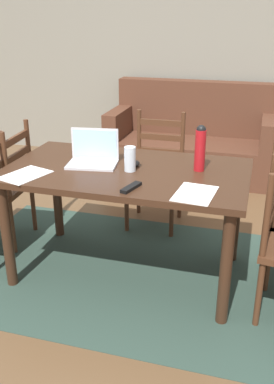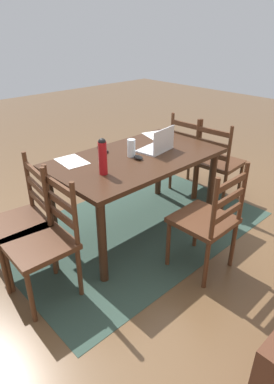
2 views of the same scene
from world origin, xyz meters
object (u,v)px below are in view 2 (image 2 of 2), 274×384
object	(u,v)px
drinking_glass	(131,148)
tv_remote	(103,150)
chair_far_head	(208,221)
chair_right_near	(22,222)
laptop	(158,145)
chair_left_far	(218,163)
chair_left_near	(192,154)
chair_right_far	(44,241)
dining_table	(136,166)
computer_mouse	(138,157)
water_bottle	(103,156)

from	to	relation	value
drinking_glass	tv_remote	xyz separation A→B (m)	(0.10, -0.29, -0.07)
chair_far_head	chair_right_near	xyz separation A→B (m)	(1.07, -0.99, 0.00)
laptop	drinking_glass	distance (m)	0.29
chair_left_far	laptop	bearing A→B (deg)	-9.64
drinking_glass	laptop	bearing A→B (deg)	165.51
chair_left_near	drinking_glass	world-z (taller)	chair_left_near
chair_right_far	chair_left_far	size ratio (longest dim) A/B	1.00
tv_remote	dining_table	bearing A→B (deg)	-52.70
dining_table	chair_left_far	world-z (taller)	chair_left_far
laptop	chair_far_head	bearing A→B (deg)	72.66
chair_left_far	computer_mouse	xyz separation A→B (m)	(1.11, -0.12, 0.33)
chair_right_far	drinking_glass	world-z (taller)	chair_right_far
laptop	chair_left_near	bearing A→B (deg)	-165.17
chair_right_far	tv_remote	bearing A→B (deg)	-151.81
chair_far_head	chair_right_near	world-z (taller)	same
chair_far_head	dining_table	bearing A→B (deg)	-89.97
chair_left_near	drinking_glass	size ratio (longest dim) A/B	5.99
dining_table	water_bottle	bearing A→B (deg)	12.64
water_bottle	tv_remote	xyz separation A→B (m)	(-0.33, -0.43, -0.14)
computer_mouse	tv_remote	world-z (taller)	computer_mouse
water_bottle	drinking_glass	bearing A→B (deg)	-162.66
chair_far_head	chair_right_near	distance (m)	1.46
dining_table	chair_far_head	xyz separation A→B (m)	(-0.00, 0.82, -0.21)
chair_right_near	computer_mouse	distance (m)	1.11
laptop	computer_mouse	distance (m)	0.28
chair_far_head	water_bottle	world-z (taller)	water_bottle
drinking_glass	computer_mouse	bearing A→B (deg)	88.08
water_bottle	computer_mouse	bearing A→B (deg)	-175.02
chair_right_far	chair_far_head	distance (m)	1.25
chair_far_head	tv_remote	xyz separation A→B (m)	(0.13, -1.14, 0.32)
chair_left_near	chair_left_far	world-z (taller)	same
chair_right_near	drinking_glass	world-z (taller)	chair_right_near
chair_left_far	chair_far_head	bearing A→B (deg)	30.74
tv_remote	chair_right_far	bearing A→B (deg)	-136.35
laptop	computer_mouse	size ratio (longest dim) A/B	3.49
chair_right_near	water_bottle	bearing A→B (deg)	155.83
dining_table	water_bottle	distance (m)	0.53
chair_far_head	chair_left_far	size ratio (longest dim) A/B	1.00
chair_left_far	dining_table	bearing A→B (deg)	-9.68
chair_right_far	water_bottle	world-z (taller)	water_bottle
chair_right_far	water_bottle	size ratio (longest dim) A/B	3.21
computer_mouse	chair_far_head	bearing A→B (deg)	94.95
chair_left_near	laptop	distance (m)	0.93
dining_table	chair_right_far	xyz separation A→B (m)	(1.07, 0.18, -0.21)
chair_right_near	tv_remote	xyz separation A→B (m)	(-0.94, -0.15, 0.32)
laptop	water_bottle	size ratio (longest dim) A/B	1.18
chair_left_near	tv_remote	xyz separation A→B (m)	(1.20, -0.15, 0.32)
tv_remote	computer_mouse	bearing A→B (deg)	-61.14
chair_right_far	tv_remote	size ratio (longest dim) A/B	5.59
chair_left_near	laptop	world-z (taller)	laptop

